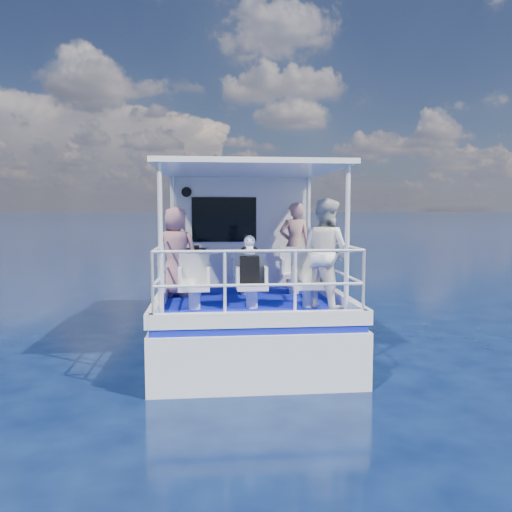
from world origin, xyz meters
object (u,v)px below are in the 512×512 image
(passenger_port_fwd, at_px, (176,252))
(backpack_center, at_px, (250,270))
(panda, at_px, (249,245))
(passenger_stbd_aft, at_px, (325,253))

(passenger_port_fwd, distance_m, backpack_center, 1.75)
(panda, bearing_deg, passenger_stbd_aft, -1.41)
(passenger_stbd_aft, bearing_deg, passenger_port_fwd, 25.11)
(backpack_center, bearing_deg, passenger_port_fwd, 134.17)
(passenger_stbd_aft, xyz_separation_m, backpack_center, (-1.19, 0.03, -0.26))
(panda, bearing_deg, passenger_port_fwd, 134.11)
(passenger_port_fwd, relative_size, panda, 4.64)
(passenger_port_fwd, relative_size, backpack_center, 3.63)
(passenger_port_fwd, height_order, panda, passenger_port_fwd)
(panda, bearing_deg, backpack_center, 1.91)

